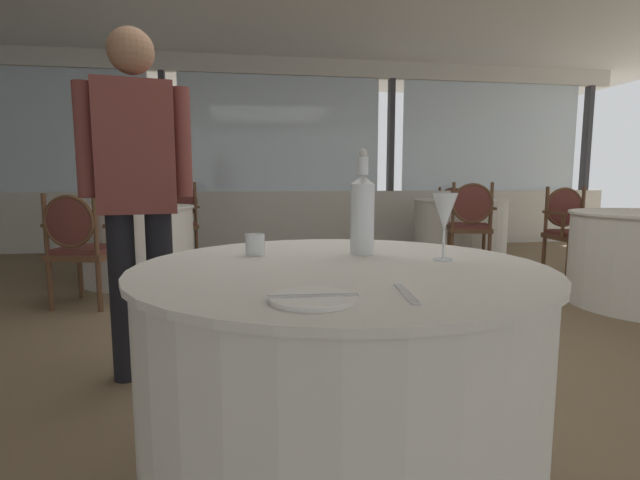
# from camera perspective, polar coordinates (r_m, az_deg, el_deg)

# --- Properties ---
(ground_plane) EXTENTS (13.85, 13.85, 0.00)m
(ground_plane) POSITION_cam_1_polar(r_m,az_deg,el_deg) (3.31, 0.99, -10.43)
(ground_plane) COLOR #756047
(window_wall_far) EXTENTS (10.65, 0.14, 2.78)m
(window_wall_far) POSITION_cam_1_polar(r_m,az_deg,el_deg) (7.06, -4.65, 8.07)
(window_wall_far) COLOR beige
(window_wall_far) RESTS_ON ground_plane
(foreground_table) EXTENTS (1.22, 1.22, 0.76)m
(foreground_table) POSITION_cam_1_polar(r_m,az_deg,el_deg) (1.51, 2.43, -17.23)
(foreground_table) COLOR silver
(foreground_table) RESTS_ON ground_plane
(side_plate) EXTENTS (0.18, 0.18, 0.01)m
(side_plate) POSITION_cam_1_polar(r_m,az_deg,el_deg) (0.98, -0.89, -7.14)
(side_plate) COLOR white
(side_plate) RESTS_ON foreground_table
(butter_knife) EXTENTS (0.19, 0.03, 0.00)m
(butter_knife) POSITION_cam_1_polar(r_m,az_deg,el_deg) (0.98, -0.89, -6.84)
(butter_knife) COLOR silver
(butter_knife) RESTS_ON foreground_table
(dinner_fork) EXTENTS (0.04, 0.18, 0.00)m
(dinner_fork) POSITION_cam_1_polar(r_m,az_deg,el_deg) (1.05, 10.49, -6.42)
(dinner_fork) COLOR silver
(dinner_fork) RESTS_ON foreground_table
(water_bottle) EXTENTS (0.08, 0.08, 0.35)m
(water_bottle) POSITION_cam_1_polar(r_m,az_deg,el_deg) (1.59, 5.19, 3.41)
(water_bottle) COLOR white
(water_bottle) RESTS_ON foreground_table
(wine_glass) EXTENTS (0.08, 0.08, 0.21)m
(wine_glass) POSITION_cam_1_polar(r_m,az_deg,el_deg) (1.51, 14.95, 3.20)
(wine_glass) COLOR white
(wine_glass) RESTS_ON foreground_table
(water_tumbler) EXTENTS (0.07, 0.07, 0.07)m
(water_tumbler) POSITION_cam_1_polar(r_m,az_deg,el_deg) (1.59, -7.93, -0.54)
(water_tumbler) COLOR white
(water_tumbler) RESTS_ON foreground_table
(dining_chair_0_0) EXTENTS (0.55, 0.49, 0.95)m
(dining_chair_0_0) POSITION_cam_1_polar(r_m,az_deg,el_deg) (5.39, 28.27, 1.62)
(dining_chair_0_0) COLOR brown
(dining_chair_0_0) RESTS_ON ground_plane
(background_table_1) EXTENTS (1.09, 1.09, 0.76)m
(background_table_1) POSITION_cam_1_polar(r_m,az_deg,el_deg) (4.99, -21.21, -0.45)
(background_table_1) COLOR silver
(background_table_1) RESTS_ON ground_plane
(dining_chair_1_0) EXTENTS (0.61, 0.56, 0.91)m
(dining_chair_1_0) POSITION_cam_1_polar(r_m,az_deg,el_deg) (4.13, -27.18, -0.18)
(dining_chair_1_0) COLOR brown
(dining_chair_1_0) RESTS_ON ground_plane
(dining_chair_1_1) EXTENTS (0.61, 0.56, 0.99)m
(dining_chair_1_1) POSITION_cam_1_polar(r_m,az_deg,el_deg) (5.86, -17.13, 2.74)
(dining_chair_1_1) COLOR brown
(dining_chair_1_1) RESTS_ON ground_plane
(background_table_2) EXTENTS (1.24, 1.24, 0.76)m
(background_table_2) POSITION_cam_1_polar(r_m,az_deg,el_deg) (6.56, 16.67, 1.47)
(background_table_2) COLOR silver
(background_table_2) RESTS_ON ground_plane
(dining_chair_2_0) EXTENTS (0.63, 0.59, 0.91)m
(dining_chair_2_0) POSITION_cam_1_polar(r_m,az_deg,el_deg) (7.59, 15.90, 3.37)
(dining_chair_2_0) COLOR brown
(dining_chair_2_0) RESTS_ON ground_plane
(dining_chair_2_1) EXTENTS (0.63, 0.59, 0.99)m
(dining_chair_2_1) POSITION_cam_1_polar(r_m,az_deg,el_deg) (5.51, 17.86, 2.48)
(dining_chair_2_1) COLOR brown
(dining_chair_2_1) RESTS_ON ground_plane
(diner_person_0) EXTENTS (0.52, 0.26, 1.73)m
(diner_person_0) POSITION_cam_1_polar(r_m,az_deg,el_deg) (2.48, -21.40, 6.39)
(diner_person_0) COLOR black
(diner_person_0) RESTS_ON ground_plane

